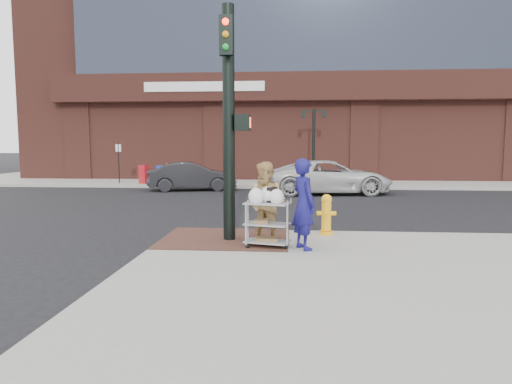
# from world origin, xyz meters

# --- Properties ---
(ground) EXTENTS (220.00, 220.00, 0.00)m
(ground) POSITION_xyz_m (0.00, 0.00, 0.00)
(ground) COLOR black
(ground) RESTS_ON ground
(sidewalk_far) EXTENTS (65.00, 36.00, 0.15)m
(sidewalk_far) POSITION_xyz_m (12.50, 32.00, 0.07)
(sidewalk_far) COLOR gray
(sidewalk_far) RESTS_ON ground
(brick_curb_ramp) EXTENTS (2.80, 2.40, 0.01)m
(brick_curb_ramp) POSITION_xyz_m (-0.60, 0.90, 0.16)
(brick_curb_ramp) COLOR #4D2F24
(brick_curb_ramp) RESTS_ON sidewalk_near
(bank_building) EXTENTS (42.00, 26.00, 28.00)m
(bank_building) POSITION_xyz_m (5.00, 31.00, 14.15)
(bank_building) COLOR brown
(bank_building) RESTS_ON sidewalk_far
(lamp_post) EXTENTS (1.32, 0.22, 4.00)m
(lamp_post) POSITION_xyz_m (2.00, 16.00, 2.62)
(lamp_post) COLOR black
(lamp_post) RESTS_ON sidewalk_far
(parking_sign) EXTENTS (0.05, 0.05, 2.20)m
(parking_sign) POSITION_xyz_m (-8.50, 15.00, 1.25)
(parking_sign) COLOR black
(parking_sign) RESTS_ON sidewalk_far
(traffic_signal_pole) EXTENTS (0.61, 0.51, 5.00)m
(traffic_signal_pole) POSITION_xyz_m (-0.48, 0.77, 2.83)
(traffic_signal_pole) COLOR black
(traffic_signal_pole) RESTS_ON sidewalk_near
(woman_blue) EXTENTS (0.69, 0.79, 1.81)m
(woman_blue) POSITION_xyz_m (1.10, 0.01, 1.06)
(woman_blue) COLOR navy
(woman_blue) RESTS_ON sidewalk_near
(pedestrian_tan) EXTENTS (1.01, 0.90, 1.73)m
(pedestrian_tan) POSITION_xyz_m (0.34, 0.41, 1.02)
(pedestrian_tan) COLOR tan
(pedestrian_tan) RESTS_ON sidewalk_near
(sedan_dark) EXTENTS (4.45, 2.38, 1.39)m
(sedan_dark) POSITION_xyz_m (-4.01, 12.87, 0.70)
(sedan_dark) COLOR black
(sedan_dark) RESTS_ON ground
(minivan_white) EXTENTS (5.77, 3.16, 1.53)m
(minivan_white) POSITION_xyz_m (2.56, 11.80, 0.77)
(minivan_white) COLOR silver
(minivan_white) RESTS_ON ground
(utility_cart) EXTENTS (0.98, 0.69, 1.23)m
(utility_cart) POSITION_xyz_m (0.36, 0.16, 0.71)
(utility_cart) COLOR #95969A
(utility_cart) RESTS_ON sidewalk_near
(fire_hydrant) EXTENTS (0.44, 0.31, 0.94)m
(fire_hydrant) POSITION_xyz_m (1.66, 1.54, 0.63)
(fire_hydrant) COLOR #FFB315
(fire_hydrant) RESTS_ON sidewalk_near
(newsbox_red) EXTENTS (0.53, 0.51, 1.00)m
(newsbox_red) POSITION_xyz_m (-7.05, 14.78, 0.65)
(newsbox_red) COLOR #A71319
(newsbox_red) RESTS_ON sidewalk_far
(newsbox_yellow) EXTENTS (0.56, 0.53, 1.07)m
(newsbox_yellow) POSITION_xyz_m (-5.60, 14.82, 0.69)
(newsbox_yellow) COLOR #EFA51A
(newsbox_yellow) RESTS_ON sidewalk_far
(newsbox_blue) EXTENTS (0.42, 0.38, 0.97)m
(newsbox_blue) POSITION_xyz_m (-6.13, 14.77, 0.64)
(newsbox_blue) COLOR navy
(newsbox_blue) RESTS_ON sidewalk_far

